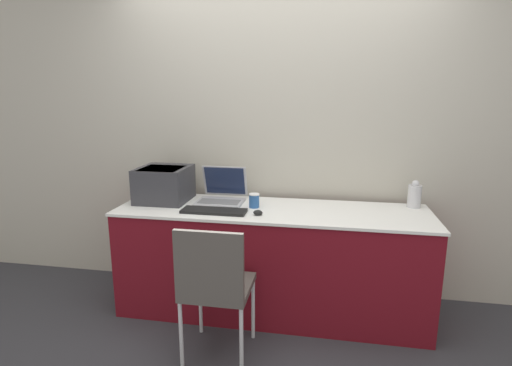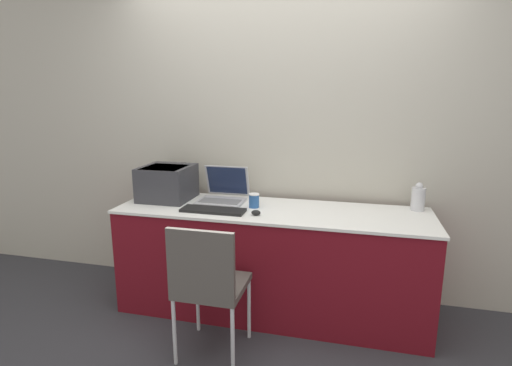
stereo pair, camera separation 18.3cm
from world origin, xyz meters
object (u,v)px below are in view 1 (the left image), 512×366
Objects in this scene: coffee_cup at (254,201)px; chair at (215,282)px; external_keyboard at (214,211)px; laptop_left at (222,194)px; metal_pitcher at (415,195)px; mouse at (258,213)px; printer at (164,183)px.

chair is (-0.12, -0.66, -0.33)m from coffee_cup.
external_keyboard is 0.31m from coffee_cup.
external_keyboard is at bearing -145.85° from coffee_cup.
laptop_left is 0.30m from coffee_cup.
metal_pitcher is (1.40, 0.39, 0.08)m from external_keyboard.
coffee_cup is 0.75m from chair.
metal_pitcher is at bearing 20.11° from mouse.
printer is 1.03m from chair.
laptop_left is 0.45m from mouse.
laptop_left is at bearing 157.44° from coffee_cup.
printer is 0.84× the size of external_keyboard.
printer reaches higher than external_keyboard.
mouse is 0.59m from chair.
laptop_left is 5.46× the size of mouse.
laptop_left is 0.77× the size of external_keyboard.
metal_pitcher is (1.09, 0.40, 0.07)m from mouse.
laptop_left reaches higher than chair.
printer is at bearing 153.13° from external_keyboard.
coffee_cup is 0.51× the size of metal_pitcher.
metal_pitcher is (1.15, 0.21, 0.04)m from coffee_cup.
mouse is 1.16m from metal_pitcher.
coffee_cup reaches higher than chair.
chair is (0.14, -0.49, -0.29)m from external_keyboard.
metal_pitcher is at bearing 15.35° from external_keyboard.
laptop_left is at bearing 138.23° from mouse.
external_keyboard is at bearing -164.65° from metal_pitcher.
chair reaches higher than external_keyboard.
coffee_cup is (0.25, 0.17, 0.04)m from external_keyboard.
mouse is 0.32× the size of metal_pitcher.
laptop_left is (0.44, 0.05, -0.08)m from printer.
mouse is 0.07× the size of chair.
coffee_cup is at bearing -169.52° from metal_pitcher.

